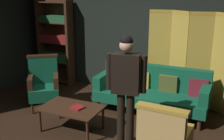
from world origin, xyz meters
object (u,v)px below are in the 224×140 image
Objects in this scene: folding_screen at (199,60)px; coffee_table at (71,110)px; velvet_couch at (152,89)px; standing_figure at (126,82)px; book_red_leather at (78,107)px; armchair_wing_left at (44,84)px; bookshelf at (56,41)px.

folding_screen reaches higher than coffee_table.
coffee_table is (-1.01, -1.28, -0.08)m from velvet_couch.
book_red_leather is (-0.88, 0.08, -0.59)m from standing_figure.
armchair_wing_left is at bearing 152.33° from book_red_leather.
velvet_couch is at bearing 89.48° from standing_figure.
bookshelf is 2.86m from velvet_couch.
velvet_couch is 1.56m from book_red_leather.
bookshelf reaches higher than standing_figure.
armchair_wing_left is (-2.76, -1.26, -0.50)m from folding_screen.
book_red_leather is (1.14, -0.60, -0.06)m from armchair_wing_left.
folding_screen is 1.03× the size of bookshelf.
folding_screen is at bearing 38.34° from velvet_couch.
bookshelf is at bearing 131.93° from book_red_leather.
standing_figure is at bearing -90.52° from velvet_couch.
velvet_couch is at bearing -15.31° from bookshelf.
standing_figure is (2.69, -2.09, -0.03)m from bookshelf.
folding_screen is 2.08m from standing_figure.
coffee_table is (1.69, -2.02, -0.68)m from bookshelf.
folding_screen reaches higher than book_red_leather.
bookshelf is 2.72m from coffee_table.
bookshelf is at bearing 129.97° from coffee_table.
velvet_couch is 2.14m from armchair_wing_left.
folding_screen is at bearing 48.76° from book_red_leather.
velvet_couch is 2.04× the size of armchair_wing_left.
folding_screen is 10.74× the size of book_red_leather.
folding_screen is 1.24× the size of standing_figure.
folding_screen is 2.53m from book_red_leather.
armchair_wing_left is at bearing -155.45° from folding_screen.
velvet_couch is at bearing 55.03° from book_red_leather.
armchair_wing_left is 2.19m from standing_figure.
velvet_couch is (2.70, -0.74, -0.60)m from bookshelf.
velvet_couch is at bearing 51.83° from coffee_table.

